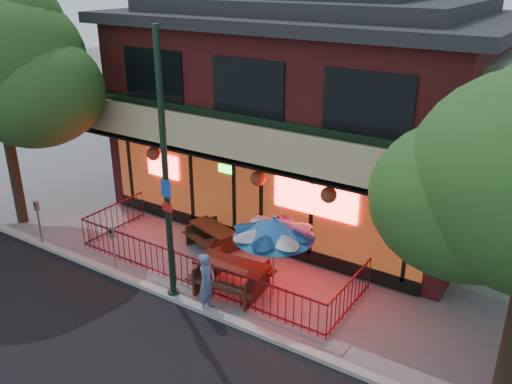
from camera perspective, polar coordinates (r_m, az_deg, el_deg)
ground at (r=15.13m, az=-7.62°, el=-10.16°), size 80.00×80.00×0.00m
curb at (r=14.79m, az=-8.91°, el=-10.82°), size 80.00×0.25×0.12m
restaurant_building at (r=19.08m, az=5.87°, el=10.34°), size 12.96×9.49×8.05m
patio_fence at (r=15.12m, az=-6.51°, el=-7.31°), size 8.44×2.62×1.00m
street_light at (r=13.42m, az=-9.41°, el=0.46°), size 0.43×0.32×7.00m
picnic_table_left at (r=16.94m, az=-4.52°, el=-4.41°), size 1.95×1.69×0.71m
picnic_table_right at (r=14.69m, az=-2.56°, el=-8.48°), size 2.13×1.72×0.85m
patio_umbrella at (r=13.73m, az=1.91°, el=-3.74°), size 2.10×2.10×2.40m
pedestrian at (r=13.86m, az=-5.19°, el=-9.46°), size 0.49×0.65×1.60m
parking_meter_near at (r=15.75m, az=-14.81°, el=-5.22°), size 0.16×0.14×1.45m
parking_meter_far at (r=18.03m, az=-21.97°, el=-2.33°), size 0.15×0.13×1.54m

